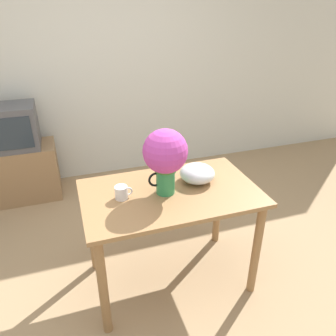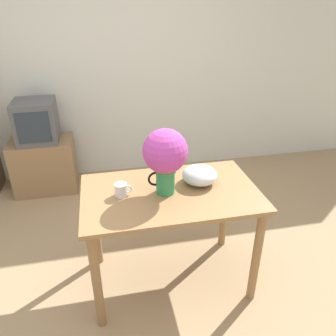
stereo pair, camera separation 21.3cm
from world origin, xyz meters
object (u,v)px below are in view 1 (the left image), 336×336
at_px(white_bowl, 197,173).
at_px(tv_set, 16,127).
at_px(flower_vase, 165,156).
at_px(coffee_mug, 122,192).

xyz_separation_m(white_bowl, tv_set, (-1.31, 1.56, -0.04)).
bearing_deg(white_bowl, flower_vase, -164.02).
relative_size(flower_vase, coffee_mug, 3.83).
bearing_deg(tv_set, coffee_mug, -64.93).
height_order(flower_vase, coffee_mug, flower_vase).
bearing_deg(flower_vase, white_bowl, 15.98).
height_order(flower_vase, tv_set, flower_vase).
distance_m(flower_vase, coffee_mug, 0.37).
xyz_separation_m(coffee_mug, tv_set, (-0.76, 1.62, -0.02)).
distance_m(coffee_mug, tv_set, 1.79).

